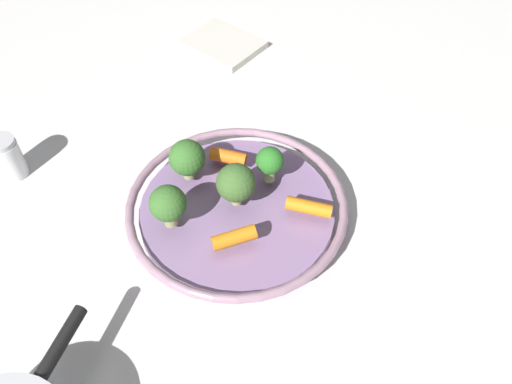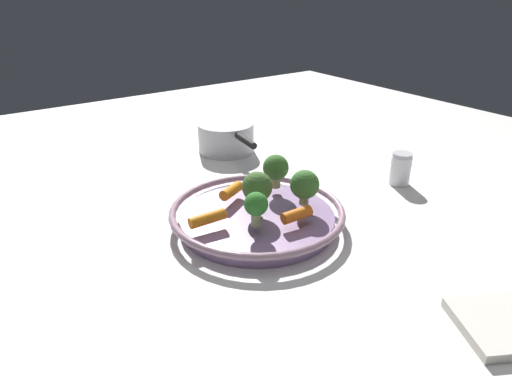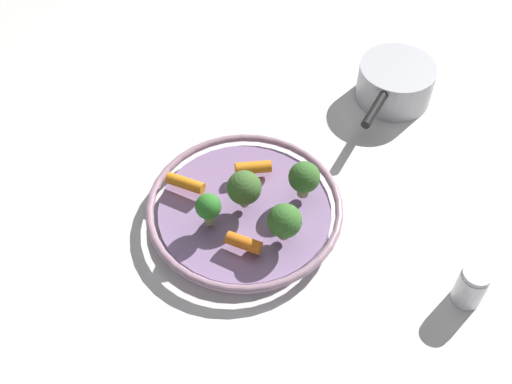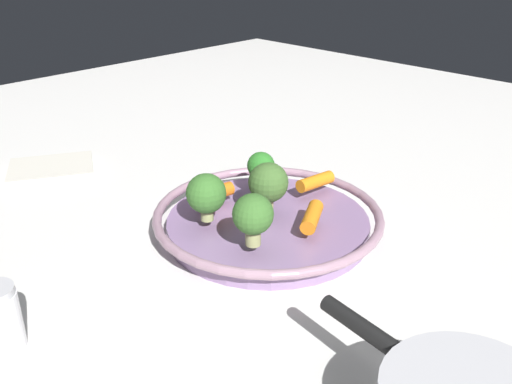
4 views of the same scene
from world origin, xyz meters
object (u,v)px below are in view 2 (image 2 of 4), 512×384
object	(u,v)px
salt_shaker	(400,169)
broccoli_floret_mid	(276,168)
baby_carrot_left	(209,219)
broccoli_floret_edge	(256,205)
baby_carrot_center	(297,215)
baby_carrot_back	(231,191)
saucepan	(226,137)
serving_bowl	(257,216)
broccoli_floret_large	(256,188)
broccoli_floret_small	(305,185)

from	to	relation	value
salt_shaker	broccoli_floret_mid	bearing A→B (deg)	164.17
baby_carrot_left	broccoli_floret_edge	distance (m)	0.08
baby_carrot_center	broccoli_floret_edge	bearing A→B (deg)	159.17
baby_carrot_back	saucepan	size ratio (longest dim) A/B	0.26
baby_carrot_back	broccoli_floret_edge	world-z (taller)	broccoli_floret_edge
baby_carrot_back	baby_carrot_center	xyz separation A→B (m)	(0.04, -0.14, -0.00)
broccoli_floret_edge	saucepan	size ratio (longest dim) A/B	0.26
serving_bowl	broccoli_floret_large	bearing A→B (deg)	-149.94
broccoli_floret_large	broccoli_floret_edge	world-z (taller)	broccoli_floret_large
serving_bowl	baby_carrot_center	xyz separation A→B (m)	(0.03, -0.08, 0.03)
baby_carrot_back	baby_carrot_left	world-z (taller)	baby_carrot_back
broccoli_floret_edge	salt_shaker	size ratio (longest dim) A/B	0.83
saucepan	broccoli_floret_small	bearing A→B (deg)	-102.14
baby_carrot_left	serving_bowl	bearing A→B (deg)	2.04
broccoli_floret_large	saucepan	xyz separation A→B (m)	(0.17, 0.36, -0.04)
serving_bowl	broccoli_floret_small	world-z (taller)	broccoli_floret_small
serving_bowl	baby_carrot_left	xyz separation A→B (m)	(-0.10, -0.00, 0.03)
salt_shaker	saucepan	world-z (taller)	saucepan
baby_carrot_back	broccoli_floret_small	xyz separation A→B (m)	(0.09, -0.10, 0.03)
broccoli_floret_large	saucepan	size ratio (longest dim) A/B	0.30
broccoli_floret_edge	saucepan	xyz separation A→B (m)	(0.20, 0.41, -0.04)
serving_bowl	baby_carrot_back	size ratio (longest dim) A/B	5.33
serving_bowl	broccoli_floret_edge	size ratio (longest dim) A/B	5.35
serving_bowl	broccoli_floret_large	world-z (taller)	broccoli_floret_large
baby_carrot_center	salt_shaker	xyz separation A→B (m)	(0.33, 0.05, -0.01)
broccoli_floret_large	salt_shaker	distance (m)	0.36
baby_carrot_back	salt_shaker	world-z (taller)	salt_shaker
serving_bowl	broccoli_floret_edge	xyz separation A→B (m)	(-0.04, -0.05, 0.05)
baby_carrot_left	broccoli_floret_large	world-z (taller)	broccoli_floret_large
serving_bowl	broccoli_floret_large	size ratio (longest dim) A/B	4.65
broccoli_floret_large	baby_carrot_center	bearing A→B (deg)	-67.27
baby_carrot_left	broccoli_floret_small	world-z (taller)	broccoli_floret_small
serving_bowl	baby_carrot_center	size ratio (longest dim) A/B	5.82
broccoli_floret_large	broccoli_floret_small	world-z (taller)	broccoli_floret_large
baby_carrot_center	saucepan	xyz separation A→B (m)	(0.14, 0.44, -0.01)
baby_carrot_back	baby_carrot_center	size ratio (longest dim) A/B	1.09
salt_shaker	serving_bowl	bearing A→B (deg)	175.59
saucepan	broccoli_floret_edge	bearing A→B (deg)	-115.98
baby_carrot_back	saucepan	bearing A→B (deg)	59.51
salt_shaker	baby_carrot_left	bearing A→B (deg)	177.00
baby_carrot_left	broccoli_floret_edge	xyz separation A→B (m)	(0.06, -0.05, 0.03)
serving_bowl	baby_carrot_center	distance (m)	0.09
baby_carrot_center	broccoli_floret_small	size ratio (longest dim) A/B	0.84
baby_carrot_left	saucepan	distance (m)	0.45
baby_carrot_center	saucepan	bearing A→B (deg)	72.81
baby_carrot_left	salt_shaker	world-z (taller)	salt_shaker
broccoli_floret_mid	salt_shaker	xyz separation A→B (m)	(0.28, -0.08, -0.04)
baby_carrot_center	broccoli_floret_small	xyz separation A→B (m)	(0.05, 0.04, 0.03)
broccoli_floret_mid	broccoli_floret_edge	xyz separation A→B (m)	(-0.12, -0.10, -0.00)
broccoli_floret_mid	baby_carrot_left	bearing A→B (deg)	-163.24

